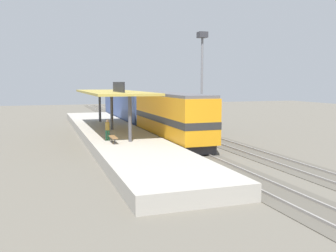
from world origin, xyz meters
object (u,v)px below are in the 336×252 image
(freight_car, at_px, (179,112))
(person_waiting, at_px, (107,129))
(light_mast, at_px, (202,59))
(passenger_carriage_single, at_px, (128,106))
(platform_bench, at_px, (113,137))
(locomotive, at_px, (171,117))

(freight_car, relative_size, person_waiting, 7.02)
(freight_car, bearing_deg, light_mast, 11.32)
(passenger_carriage_single, bearing_deg, light_mast, -42.91)
(platform_bench, bearing_deg, locomotive, 31.58)
(platform_bench, distance_m, locomotive, 7.12)
(platform_bench, bearing_deg, passenger_carriage_single, 74.54)
(platform_bench, relative_size, freight_car, 0.14)
(passenger_carriage_single, bearing_deg, person_waiting, -107.03)
(platform_bench, relative_size, locomotive, 0.12)
(locomotive, height_order, person_waiting, locomotive)
(platform_bench, relative_size, person_waiting, 0.99)
(person_waiting, bearing_deg, light_mast, 42.88)
(locomotive, distance_m, person_waiting, 6.62)
(freight_car, distance_m, light_mast, 7.21)
(platform_bench, distance_m, person_waiting, 1.53)
(passenger_carriage_single, height_order, freight_car, passenger_carriage_single)
(locomotive, relative_size, freight_car, 1.20)
(light_mast, bearing_deg, passenger_carriage_single, 137.09)
(locomotive, xyz_separation_m, freight_car, (4.60, 10.11, -0.44))
(locomotive, distance_m, freight_car, 11.12)
(locomotive, xyz_separation_m, person_waiting, (-6.20, -2.26, -0.56))
(platform_bench, height_order, freight_car, freight_car)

